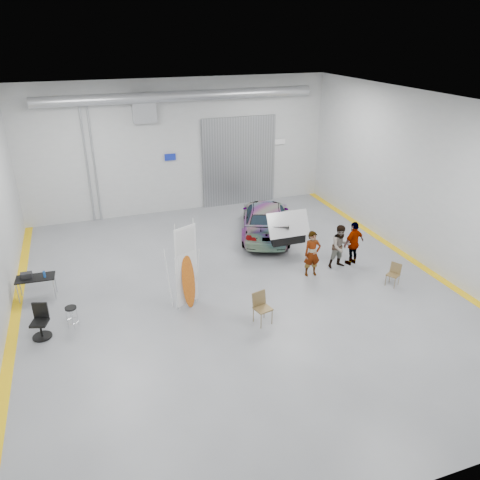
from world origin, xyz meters
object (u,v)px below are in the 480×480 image
object	(u,v)px
surfboard_display	(184,274)
work_table	(33,278)
person_a	(312,254)
sedan_car	(266,219)
folding_chair_near	(263,314)
folding_chair_far	(392,279)
person_b	(340,246)
person_c	(354,243)
office_chair	(40,323)
shop_stool	(72,317)

from	to	relation	value
surfboard_display	work_table	world-z (taller)	surfboard_display
person_a	surfboard_display	world-z (taller)	surfboard_display
sedan_car	work_table	world-z (taller)	sedan_car
sedan_car	folding_chair_near	world-z (taller)	sedan_car
work_table	folding_chair_far	bearing A→B (deg)	-15.40
person_a	folding_chair_far	xyz separation A→B (m)	(2.23, -1.55, -0.58)
person_a	work_table	xyz separation A→B (m)	(-9.03, 1.55, -0.09)
work_table	sedan_car	bearing A→B (deg)	14.50
person_a	work_table	distance (m)	9.17
person_b	person_c	world-z (taller)	person_c
person_b	work_table	size ratio (longest dim) A/B	1.35
folding_chair_near	office_chair	world-z (taller)	office_chair
office_chair	person_a	bearing A→B (deg)	21.91
surfboard_display	work_table	size ratio (longest dim) A/B	2.37
folding_chair_far	work_table	size ratio (longest dim) A/B	0.65
person_a	person_b	distance (m)	1.25
folding_chair_near	shop_stool	xyz separation A→B (m)	(-5.26, 1.61, 0.04)
sedan_car	folding_chair_far	bearing A→B (deg)	135.45
person_b	shop_stool	xyz separation A→B (m)	(-9.19, -0.77, -0.47)
person_a	person_b	xyz separation A→B (m)	(1.23, 0.22, -0.01)
person_a	person_b	size ratio (longest dim) A/B	1.02
person_c	shop_stool	world-z (taller)	person_c
person_c	folding_chair_near	bearing A→B (deg)	12.59
person_b	office_chair	world-z (taller)	person_b
person_b	work_table	distance (m)	10.35
person_b	person_c	xyz separation A→B (m)	(0.58, 0.06, 0.02)
person_c	work_table	size ratio (longest dim) A/B	1.38
person_a	office_chair	distance (m)	8.83
sedan_car	person_a	xyz separation A→B (m)	(0.16, -3.84, 0.13)
person_b	folding_chair_near	bearing A→B (deg)	-149.38
person_a	surfboard_display	distance (m)	4.67
person_a	work_table	size ratio (longest dim) A/B	1.37
folding_chair_near	shop_stool	distance (m)	5.50
person_c	person_b	bearing A→B (deg)	-9.59
folding_chair_far	office_chair	xyz separation A→B (m)	(-11.03, 0.83, 0.19)
person_b	surfboard_display	xyz separation A→B (m)	(-5.85, -0.80, 0.34)
person_a	surfboard_display	bearing A→B (deg)	-168.07
office_chair	shop_stool	bearing A→B (deg)	28.76
shop_stool	work_table	xyz separation A→B (m)	(-1.08, 2.10, 0.40)
folding_chair_far	shop_stool	distance (m)	10.24
surfboard_display	office_chair	distance (m)	4.24
person_a	shop_stool	bearing A→B (deg)	-171.27
person_c	shop_stool	distance (m)	9.81
surfboard_display	office_chair	world-z (taller)	surfboard_display
person_a	surfboard_display	size ratio (longest dim) A/B	0.58
sedan_car	work_table	size ratio (longest dim) A/B	3.95
folding_chair_near	work_table	world-z (taller)	folding_chair_near
sedan_car	person_b	world-z (taller)	person_b
folding_chair_far	shop_stool	size ratio (longest dim) A/B	1.15
office_chair	folding_chair_far	bearing A→B (deg)	12.90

